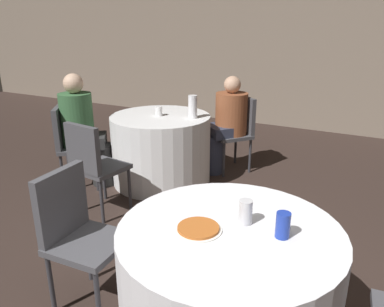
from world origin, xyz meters
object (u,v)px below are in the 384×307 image
object	(u,v)px
chair_near_west	(76,227)
bottle_far	(193,107)
person_floral_shirt	(226,124)
pizza_plate_near	(198,229)
chair_far_south	(92,161)
chair_far_northeast	(238,127)
table_near	(227,293)
soda_can_blue	(283,225)
table_far	(161,149)
soda_can_silver	(246,212)
person_green_jacket	(85,131)
chair_far_southwest	(70,139)

from	to	relation	value
chair_near_west	bottle_far	world-z (taller)	bottle_far
person_floral_shirt	bottle_far	world-z (taller)	person_floral_shirt
pizza_plate_near	chair_far_south	bearing A→B (deg)	148.60
chair_far_northeast	pizza_plate_near	xyz separation A→B (m)	(0.79, -2.57, 0.23)
chair_far_northeast	table_near	bearing A→B (deg)	149.47
table_near	soda_can_blue	world-z (taller)	soda_can_blue
chair_far_south	chair_near_west	bearing A→B (deg)	-45.85
table_far	soda_can_blue	xyz separation A→B (m)	(1.75, -1.72, 0.43)
pizza_plate_near	soda_can_blue	bearing A→B (deg)	19.10
chair_near_west	soda_can_silver	size ratio (longest dim) A/B	7.04
chair_far_northeast	bottle_far	world-z (taller)	bottle_far
table_far	pizza_plate_near	distance (m)	2.34
table_far	person_green_jacket	world-z (taller)	person_green_jacket
chair_far_northeast	chair_far_south	distance (m)	1.80
soda_can_silver	chair_near_west	bearing A→B (deg)	-171.73
soda_can_blue	person_floral_shirt	bearing A→B (deg)	118.38
chair_far_northeast	table_far	bearing A→B (deg)	90.00
chair_near_west	person_green_jacket	world-z (taller)	person_green_jacket
chair_far_southwest	soda_can_silver	bearing A→B (deg)	28.19
chair_far_south	soda_can_silver	distance (m)	1.85
table_far	chair_far_southwest	bearing A→B (deg)	-144.26
table_far	bottle_far	world-z (taller)	bottle_far
table_near	chair_far_south	distance (m)	1.84
chair_near_west	soda_can_silver	bearing A→B (deg)	94.82
chair_far_south	bottle_far	size ratio (longest dim) A/B	3.68
chair_far_south	person_green_jacket	bearing A→B (deg)	144.53
table_near	chair_near_west	size ratio (longest dim) A/B	1.26
table_near	chair_far_northeast	distance (m)	2.66
chair_far_northeast	person_green_jacket	bearing A→B (deg)	83.16
chair_far_northeast	soda_can_silver	size ratio (longest dim) A/B	7.04
table_near	table_far	bearing A→B (deg)	130.57
table_near	chair_far_south	size ratio (longest dim) A/B	1.26
person_green_jacket	person_floral_shirt	world-z (taller)	person_green_jacket
chair_near_west	pizza_plate_near	size ratio (longest dim) A/B	3.82
chair_far_south	pizza_plate_near	xyz separation A→B (m)	(1.50, -0.91, 0.23)
person_green_jacket	pizza_plate_near	size ratio (longest dim) A/B	5.27
table_far	chair_far_northeast	distance (m)	0.95
chair_near_west	person_green_jacket	size ratio (longest dim) A/B	0.72
chair_far_southwest	table_far	bearing A→B (deg)	90.00
table_far	person_floral_shirt	bearing A→B (deg)	50.81
table_near	bottle_far	xyz separation A→B (m)	(-1.16, 1.83, 0.48)
pizza_plate_near	bottle_far	size ratio (longest dim) A/B	0.96
table_near	bottle_far	size ratio (longest dim) A/B	4.63
table_near	table_far	size ratio (longest dim) A/B	1.03
person_green_jacket	pizza_plate_near	xyz separation A→B (m)	(2.02, -1.39, 0.15)
chair_far_northeast	soda_can_silver	bearing A→B (deg)	151.03
table_near	soda_can_silver	bearing A→B (deg)	63.52
chair_near_west	chair_far_northeast	distance (m)	2.55
chair_far_southwest	bottle_far	world-z (taller)	bottle_far
table_far	pizza_plate_near	xyz separation A→B (m)	(1.38, -1.84, 0.38)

